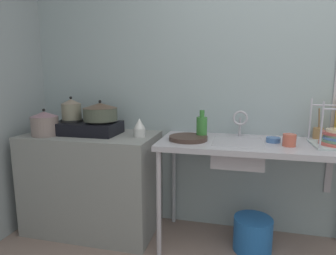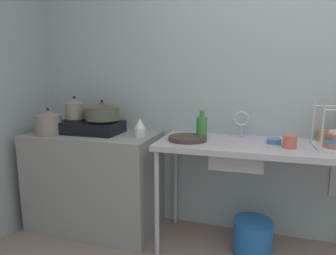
{
  "view_description": "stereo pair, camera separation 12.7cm",
  "coord_description": "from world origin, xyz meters",
  "px_view_note": "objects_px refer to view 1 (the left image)",
  "views": [
    {
      "loc": [
        -0.53,
        -0.93,
        1.3
      ],
      "look_at": [
        -1.04,
        1.17,
        0.93
      ],
      "focal_mm": 29.95,
      "sensor_mm": 36.0,
      "label": 1
    },
    {
      "loc": [
        -0.41,
        -0.89,
        1.3
      ],
      "look_at": [
        -1.04,
        1.17,
        0.93
      ],
      "focal_mm": 29.95,
      "sensor_mm": 36.0,
      "label": 2
    }
  ],
  "objects_px": {
    "small_bowl_on_drainboard": "(273,140)",
    "pot_beside_stove": "(45,123)",
    "stove": "(87,127)",
    "bucket_on_floor": "(253,234)",
    "percolator": "(139,128)",
    "sink_basin": "(237,152)",
    "bottle_by_sink": "(202,127)",
    "utensil_jar": "(318,133)",
    "faucet": "(240,120)",
    "cup_by_rack": "(289,140)",
    "pot_on_left_burner": "(71,109)",
    "pot_on_right_burner": "(100,112)",
    "frying_pan": "(188,138)"
  },
  "relations": [
    {
      "from": "percolator",
      "to": "small_bowl_on_drainboard",
      "type": "distance_m",
      "value": 1.02
    },
    {
      "from": "stove",
      "to": "faucet",
      "type": "bearing_deg",
      "value": 7.58
    },
    {
      "from": "stove",
      "to": "percolator",
      "type": "distance_m",
      "value": 0.48
    },
    {
      "from": "percolator",
      "to": "utensil_jar",
      "type": "bearing_deg",
      "value": 10.52
    },
    {
      "from": "frying_pan",
      "to": "utensil_jar",
      "type": "height_order",
      "value": "utensil_jar"
    },
    {
      "from": "sink_basin",
      "to": "frying_pan",
      "type": "xyz_separation_m",
      "value": [
        -0.37,
        -0.03,
        0.1
      ]
    },
    {
      "from": "faucet",
      "to": "cup_by_rack",
      "type": "height_order",
      "value": "faucet"
    },
    {
      "from": "stove",
      "to": "pot_beside_stove",
      "type": "bearing_deg",
      "value": -153.9
    },
    {
      "from": "faucet",
      "to": "small_bowl_on_drainboard",
      "type": "relative_size",
      "value": 2.12
    },
    {
      "from": "pot_on_left_burner",
      "to": "faucet",
      "type": "xyz_separation_m",
      "value": [
        1.39,
        0.17,
        -0.07
      ]
    },
    {
      "from": "bottle_by_sink",
      "to": "utensil_jar",
      "type": "xyz_separation_m",
      "value": [
        0.88,
        0.2,
        -0.04
      ]
    },
    {
      "from": "sink_basin",
      "to": "small_bowl_on_drainboard",
      "type": "height_order",
      "value": "small_bowl_on_drainboard"
    },
    {
      "from": "pot_on_right_burner",
      "to": "percolator",
      "type": "xyz_separation_m",
      "value": [
        0.34,
        -0.02,
        -0.12
      ]
    },
    {
      "from": "pot_beside_stove",
      "to": "bucket_on_floor",
      "type": "xyz_separation_m",
      "value": [
        1.68,
        0.11,
        -0.81
      ]
    },
    {
      "from": "percolator",
      "to": "frying_pan",
      "type": "distance_m",
      "value": 0.4
    },
    {
      "from": "percolator",
      "to": "pot_on_left_burner",
      "type": "bearing_deg",
      "value": 178.57
    },
    {
      "from": "utensil_jar",
      "to": "stove",
      "type": "bearing_deg",
      "value": -172.62
    },
    {
      "from": "stove",
      "to": "pot_on_right_burner",
      "type": "height_order",
      "value": "pot_on_right_burner"
    },
    {
      "from": "cup_by_rack",
      "to": "frying_pan",
      "type": "bearing_deg",
      "value": 177.67
    },
    {
      "from": "pot_beside_stove",
      "to": "small_bowl_on_drainboard",
      "type": "xyz_separation_m",
      "value": [
        1.79,
        0.17,
        -0.08
      ]
    },
    {
      "from": "pot_beside_stove",
      "to": "bottle_by_sink",
      "type": "bearing_deg",
      "value": 8.13
    },
    {
      "from": "stove",
      "to": "percolator",
      "type": "bearing_deg",
      "value": -1.83
    },
    {
      "from": "cup_by_rack",
      "to": "bottle_by_sink",
      "type": "height_order",
      "value": "bottle_by_sink"
    },
    {
      "from": "utensil_jar",
      "to": "pot_on_right_burner",
      "type": "bearing_deg",
      "value": -172.05
    },
    {
      "from": "pot_on_left_burner",
      "to": "sink_basin",
      "type": "distance_m",
      "value": 1.4
    },
    {
      "from": "frying_pan",
      "to": "bottle_by_sink",
      "type": "height_order",
      "value": "bottle_by_sink"
    },
    {
      "from": "pot_beside_stove",
      "to": "utensil_jar",
      "type": "height_order",
      "value": "utensil_jar"
    },
    {
      "from": "small_bowl_on_drainboard",
      "to": "pot_beside_stove",
      "type": "bearing_deg",
      "value": -174.48
    },
    {
      "from": "pot_on_left_burner",
      "to": "bucket_on_floor",
      "type": "height_order",
      "value": "pot_on_left_burner"
    },
    {
      "from": "pot_beside_stove",
      "to": "faucet",
      "type": "distance_m",
      "value": 1.58
    },
    {
      "from": "pot_on_right_burner",
      "to": "cup_by_rack",
      "type": "distance_m",
      "value": 1.46
    },
    {
      "from": "cup_by_rack",
      "to": "small_bowl_on_drainboard",
      "type": "distance_m",
      "value": 0.14
    },
    {
      "from": "pot_on_left_burner",
      "to": "pot_on_right_burner",
      "type": "relative_size",
      "value": 0.69
    },
    {
      "from": "bottle_by_sink",
      "to": "utensil_jar",
      "type": "height_order",
      "value": "utensil_jar"
    },
    {
      "from": "small_bowl_on_drainboard",
      "to": "bottle_by_sink",
      "type": "bearing_deg",
      "value": 179.2
    },
    {
      "from": "sink_basin",
      "to": "utensil_jar",
      "type": "bearing_deg",
      "value": 22.39
    },
    {
      "from": "cup_by_rack",
      "to": "faucet",
      "type": "bearing_deg",
      "value": 143.93
    },
    {
      "from": "sink_basin",
      "to": "faucet",
      "type": "height_order",
      "value": "faucet"
    },
    {
      "from": "pot_on_right_burner",
      "to": "bucket_on_floor",
      "type": "bearing_deg",
      "value": -1.36
    },
    {
      "from": "percolator",
      "to": "faucet",
      "type": "bearing_deg",
      "value": 13.18
    },
    {
      "from": "small_bowl_on_drainboard",
      "to": "bottle_by_sink",
      "type": "distance_m",
      "value": 0.53
    },
    {
      "from": "pot_beside_stove",
      "to": "faucet",
      "type": "bearing_deg",
      "value": 11.35
    },
    {
      "from": "percolator",
      "to": "sink_basin",
      "type": "bearing_deg",
      "value": 0.42
    },
    {
      "from": "pot_beside_stove",
      "to": "utensil_jar",
      "type": "relative_size",
      "value": 0.93
    },
    {
      "from": "pot_on_right_burner",
      "to": "small_bowl_on_drainboard",
      "type": "xyz_separation_m",
      "value": [
        1.36,
        0.03,
        -0.17
      ]
    },
    {
      "from": "pot_on_left_burner",
      "to": "cup_by_rack",
      "type": "xyz_separation_m",
      "value": [
        1.72,
        -0.07,
        -0.16
      ]
    },
    {
      "from": "bottle_by_sink",
      "to": "bucket_on_floor",
      "type": "relative_size",
      "value": 0.77
    },
    {
      "from": "percolator",
      "to": "small_bowl_on_drainboard",
      "type": "xyz_separation_m",
      "value": [
        1.02,
        0.04,
        -0.05
      ]
    },
    {
      "from": "faucet",
      "to": "frying_pan",
      "type": "height_order",
      "value": "faucet"
    },
    {
      "from": "pot_on_left_burner",
      "to": "faucet",
      "type": "distance_m",
      "value": 1.4
    }
  ]
}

